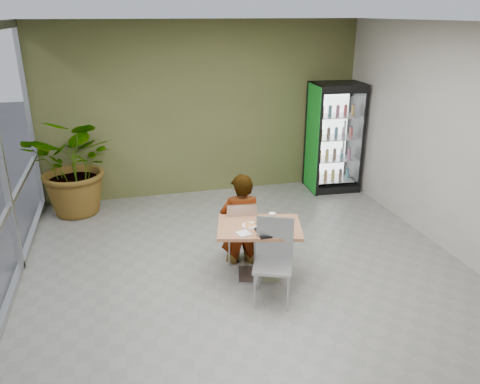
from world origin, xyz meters
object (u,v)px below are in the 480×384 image
chair_far (241,227)px  potted_plant (77,165)px  seated_woman (241,228)px  soda_cup (272,219)px  chair_near (274,253)px  cafeteria_tray (274,231)px  beverage_fridge (334,138)px  dining_table (259,241)px

chair_far → potted_plant: bearing=-39.9°
seated_woman → soda_cup: seated_woman is taller
chair_far → chair_near: size_ratio=0.90×
cafeteria_tray → beverage_fridge: beverage_fridge is taller
potted_plant → chair_near: bearing=-53.8°
seated_woman → chair_far: bearing=82.8°
chair_near → cafeteria_tray: bearing=96.5°
dining_table → soda_cup: bearing=2.7°
seated_woman → beverage_fridge: beverage_fridge is taller
dining_table → soda_cup: soda_cup is taller
dining_table → potted_plant: size_ratio=0.69×
soda_cup → cafeteria_tray: soda_cup is taller
beverage_fridge → cafeteria_tray: bearing=-122.2°
chair_near → potted_plant: (-2.43, 3.31, 0.27)m
seated_woman → potted_plant: size_ratio=0.91×
dining_table → potted_plant: 3.72m
chair_far → soda_cup: size_ratio=5.95×
chair_near → soda_cup: chair_near is taller
cafeteria_tray → soda_cup: bearing=76.1°
chair_near → potted_plant: bearing=149.2°
soda_cup → seated_woman: bearing=120.5°
beverage_fridge → potted_plant: 4.77m
chair_near → soda_cup: (0.13, 0.48, 0.23)m
soda_cup → cafeteria_tray: 0.25m
soda_cup → beverage_fridge: beverage_fridge is taller
soda_cup → dining_table: bearing=-177.3°
seated_woman → soda_cup: size_ratio=10.36×
cafeteria_tray → beverage_fridge: size_ratio=0.20×
chair_near → beverage_fridge: bearing=78.1°
dining_table → seated_woman: 0.51m
chair_far → cafeteria_tray: 0.75m
chair_near → soda_cup: bearing=97.8°
dining_table → beverage_fridge: beverage_fridge is taller
beverage_fridge → potted_plant: (-4.76, -0.03, -0.17)m
chair_near → chair_far: bearing=123.3°
potted_plant → seated_woman: bearing=-46.0°
dining_table → chair_far: chair_far is taller
cafeteria_tray → beverage_fridge: bearing=53.9°
chair_far → potted_plant: 3.31m
soda_cup → cafeteria_tray: (-0.06, -0.23, -0.06)m
seated_woman → soda_cup: (0.29, -0.49, 0.33)m
seated_woman → dining_table: bearing=109.6°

